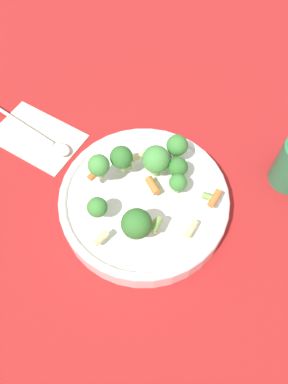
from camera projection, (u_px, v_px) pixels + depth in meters
ground_plane at (144, 207)px, 0.62m from camera, size 3.00×3.00×0.00m
bowl at (144, 201)px, 0.60m from camera, size 0.27×0.27×0.04m
pasta_salad at (144, 179)px, 0.56m from camera, size 0.18×0.21×0.07m
napkin at (37, 137)px, 0.69m from camera, size 0.19×0.15×0.01m
spoon at (43, 138)px, 0.68m from camera, size 0.19×0.06×0.01m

